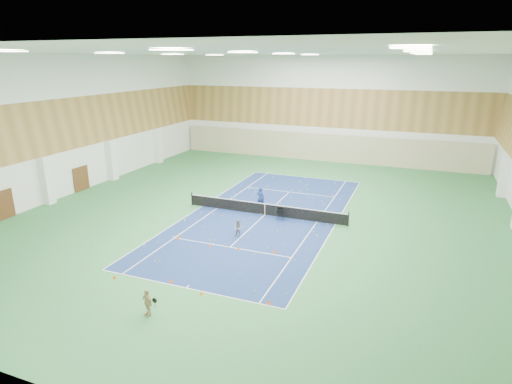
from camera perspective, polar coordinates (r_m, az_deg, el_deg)
ground at (r=33.10m, az=1.18°, el=-3.08°), size 40.00×40.00×0.00m
room_shell at (r=31.52m, az=1.25°, el=7.20°), size 36.00×40.00×12.00m
wood_cladding at (r=31.23m, az=1.27°, el=10.82°), size 36.00×40.00×8.00m
ceiling_light_grid at (r=31.03m, az=1.32°, el=18.03°), size 21.40×25.40×0.06m
court_surface at (r=33.10m, az=1.18°, el=-3.07°), size 10.97×23.77×0.01m
tennis_balls_scatter at (r=33.08m, az=1.18°, el=-3.00°), size 10.57×22.77×0.07m
tennis_net at (r=32.91m, az=1.19°, el=-2.18°), size 12.80×0.10×1.10m
back_curtain at (r=51.00m, az=8.99°, el=5.87°), size 35.40×0.16×3.20m
door_left_a at (r=37.10m, az=-30.68°, el=-1.52°), size 0.08×1.80×2.20m
door_left_b at (r=42.17m, az=-22.29°, el=1.67°), size 0.08×1.80×2.20m
coach at (r=34.20m, az=0.62°, el=-0.79°), size 0.70×0.50×1.81m
child_court at (r=28.96m, az=-2.40°, el=-4.86°), size 0.62×0.51×1.21m
child_apron at (r=21.21m, az=-14.31°, el=-14.09°), size 0.85×0.60×1.34m
ball_cart at (r=31.96m, az=3.25°, el=-2.98°), size 0.67×0.67×0.93m
cone_svc_a at (r=29.26m, az=-10.37°, el=-5.93°), size 0.23×0.23×0.25m
cone_svc_b at (r=27.79m, az=-6.31°, el=-7.09°), size 0.18×0.18×0.20m
cone_svc_c at (r=27.27m, az=-2.40°, el=-7.47°), size 0.19×0.19×0.21m
cone_svc_d at (r=26.82m, az=2.57°, el=-7.87°), size 0.23×0.23×0.25m
cone_base_a at (r=25.14m, az=-18.36°, el=-10.66°), size 0.20×0.20×0.23m
cone_base_b at (r=23.95m, az=-11.25°, el=-11.51°), size 0.22×0.22×0.24m
cone_base_c at (r=22.61m, az=-7.29°, el=-13.22°), size 0.18×0.18×0.19m
cone_base_d at (r=21.69m, az=1.70°, el=-14.44°), size 0.22×0.22×0.24m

